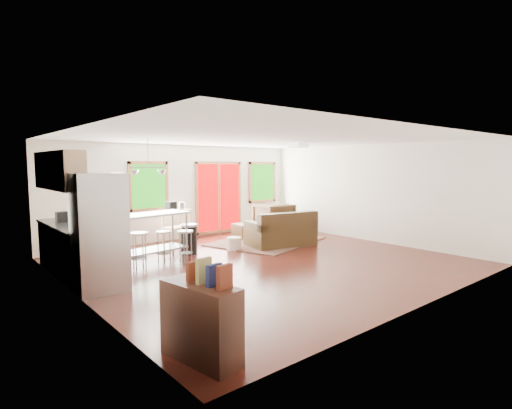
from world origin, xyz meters
TOP-DOWN VIEW (x-y plane):
  - floor at (0.00, 0.00)m, footprint 7.50×7.00m
  - ceiling at (0.00, 0.00)m, footprint 7.50×7.00m
  - back_wall at (0.00, 3.51)m, footprint 7.50×0.02m
  - left_wall at (-3.76, 0.00)m, footprint 0.02×7.00m
  - right_wall at (3.76, 0.00)m, footprint 0.02×7.00m
  - front_wall at (0.00, -3.51)m, footprint 7.50×0.02m
  - window_left at (-1.00, 3.46)m, footprint 1.10×0.05m
  - french_doors at (1.20, 3.46)m, footprint 1.60×0.05m
  - window_right at (2.90, 3.46)m, footprint 1.10×0.05m
  - rug at (1.50, 1.63)m, footprint 3.32×2.88m
  - loveseat at (1.41, 0.98)m, footprint 1.81×1.24m
  - coffee_table at (1.89, 1.72)m, footprint 0.94×0.60m
  - armchair at (2.57, 2.56)m, footprint 1.05×1.00m
  - ottoman at (1.35, 2.36)m, footprint 0.68×0.68m
  - pouf at (0.20, 1.38)m, footprint 0.42×0.42m
  - vase at (1.85, 1.78)m, footprint 0.23×0.24m
  - book at (1.97, 1.70)m, footprint 0.20×0.05m
  - cabinets at (-3.49, 1.70)m, footprint 0.64×2.24m
  - refrigerator at (-3.34, 0.25)m, footprint 0.83×0.80m
  - island at (-1.94, 1.43)m, footprint 1.73×0.87m
  - cup at (-1.62, 1.65)m, footprint 0.15×0.14m
  - bar_stool_a at (-2.32, 1.10)m, footprint 0.39×0.39m
  - bar_stool_b at (-1.70, 1.27)m, footprint 0.41×0.41m
  - bar_stool_c at (-1.34, 1.01)m, footprint 0.33×0.33m
  - trash_can at (-0.88, 1.66)m, footprint 0.40×0.40m
  - kitchen_cart at (-0.45, 3.05)m, footprint 0.81×0.61m
  - bookshelf at (-3.35, -2.82)m, footprint 0.51×0.97m
  - ceiling_flush at (1.60, 0.60)m, footprint 0.35×0.35m
  - pendant_light at (-1.90, 1.50)m, footprint 0.80×0.18m

SIDE VIEW (x-z plane):
  - floor at x=0.00m, z-range -0.02..0.00m
  - rug at x=1.50m, z-range 0.00..0.03m
  - pouf at x=0.20m, z-range 0.00..0.31m
  - ottoman at x=1.35m, z-range 0.00..0.41m
  - coffee_table at x=1.89m, z-range 0.13..0.50m
  - loveseat at x=1.41m, z-range -0.09..0.79m
  - trash_can at x=-0.88m, z-range 0.00..0.70m
  - bookshelf at x=-3.35m, z-range -0.12..0.97m
  - armchair at x=2.57m, z-range 0.00..0.99m
  - bar_stool_b at x=-1.70m, z-range 0.16..0.84m
  - bar_stool_c at x=-1.34m, z-range 0.17..0.85m
  - vase at x=1.85m, z-range 0.35..0.70m
  - book at x=1.97m, z-range 0.40..0.67m
  - bar_stool_a at x=-2.32m, z-range 0.18..0.92m
  - island at x=-1.94m, z-range 0.20..1.25m
  - kitchen_cart at x=-0.45m, z-range 0.20..1.31m
  - cabinets at x=-3.49m, z-range -0.22..2.08m
  - refrigerator at x=-3.34m, z-range 0.00..1.93m
  - cup at x=-1.62m, z-range 0.95..1.08m
  - french_doors at x=1.20m, z-range 0.05..2.15m
  - back_wall at x=0.00m, z-range 0.00..2.60m
  - left_wall at x=-3.76m, z-range 0.00..2.60m
  - right_wall at x=3.76m, z-range 0.00..2.60m
  - front_wall at x=0.00m, z-range 0.00..2.60m
  - window_left at x=-1.00m, z-range 0.85..2.15m
  - window_right at x=2.90m, z-range 0.85..2.15m
  - pendant_light at x=-1.90m, z-range 1.50..2.29m
  - ceiling_flush at x=1.60m, z-range 2.47..2.59m
  - ceiling at x=0.00m, z-range 2.60..2.62m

